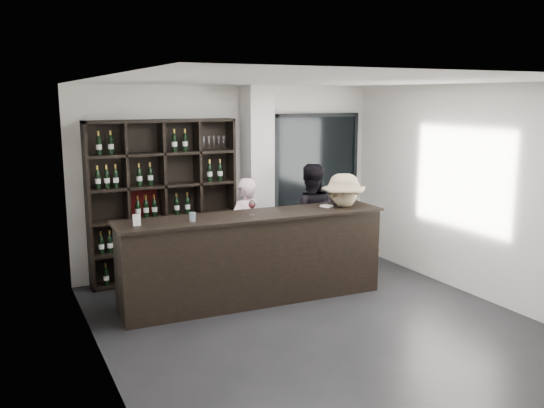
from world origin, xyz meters
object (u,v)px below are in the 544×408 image
taster_pink (245,231)px  customer (343,231)px  wine_shelf (163,201)px  taster_black (310,219)px  tasting_counter (254,258)px

taster_pink → customer: size_ratio=0.95×
wine_shelf → customer: size_ratio=1.45×
taster_black → wine_shelf: bearing=5.0°
customer → taster_black: bearing=116.3°
wine_shelf → customer: wine_shelf is taller
customer → wine_shelf: bearing=165.9°
tasting_counter → customer: (1.38, -0.05, 0.23)m
wine_shelf → taster_black: bearing=-18.8°
wine_shelf → taster_pink: bearing=-35.6°
wine_shelf → tasting_counter: 1.77m
wine_shelf → taster_black: (2.10, -0.72, -0.34)m
taster_black → customer: taster_black is taller
taster_pink → wine_shelf: bearing=-57.9°
taster_black → customer: size_ratio=1.04×
taster_pink → taster_black: bearing=157.6°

